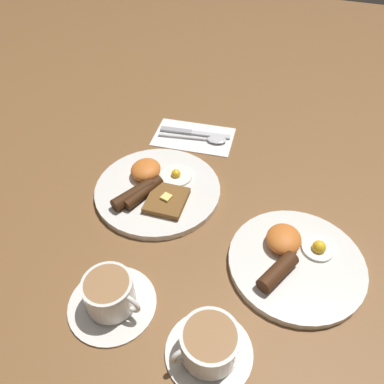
# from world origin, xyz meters

# --- Properties ---
(ground_plane) EXTENTS (3.00, 3.00, 0.00)m
(ground_plane) POSITION_xyz_m (0.00, 0.00, 0.00)
(ground_plane) COLOR brown
(breakfast_plate_near) EXTENTS (0.29, 0.29, 0.05)m
(breakfast_plate_near) POSITION_xyz_m (0.00, -0.00, 0.01)
(breakfast_plate_near) COLOR silver
(breakfast_plate_near) RESTS_ON ground_plane
(breakfast_plate_far) EXTENTS (0.26, 0.26, 0.05)m
(breakfast_plate_far) POSITION_xyz_m (0.09, 0.32, 0.01)
(breakfast_plate_far) COLOR silver
(breakfast_plate_far) RESTS_ON ground_plane
(teacup_near) EXTENTS (0.16, 0.16, 0.07)m
(teacup_near) POSITION_xyz_m (0.29, 0.04, 0.03)
(teacup_near) COLOR silver
(teacup_near) RESTS_ON ground_plane
(teacup_far) EXTENTS (0.14, 0.14, 0.06)m
(teacup_far) POSITION_xyz_m (0.31, 0.22, 0.03)
(teacup_far) COLOR silver
(teacup_far) RESTS_ON ground_plane
(napkin) EXTENTS (0.15, 0.22, 0.01)m
(napkin) POSITION_xyz_m (-0.23, 0.01, 0.00)
(napkin) COLOR white
(napkin) RESTS_ON ground_plane
(knife) EXTENTS (0.04, 0.19, 0.01)m
(knife) POSITION_xyz_m (-0.24, -0.01, 0.01)
(knife) COLOR silver
(knife) RESTS_ON napkin
(spoon) EXTENTS (0.05, 0.18, 0.01)m
(spoon) POSITION_xyz_m (-0.22, 0.05, 0.01)
(spoon) COLOR silver
(spoon) RESTS_ON napkin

